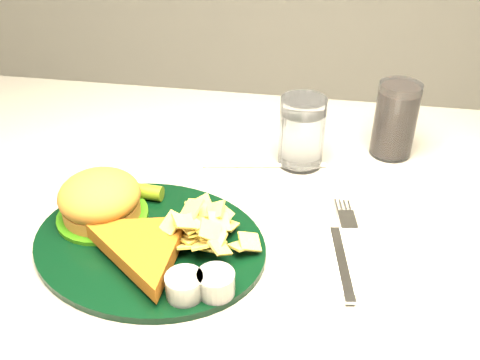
{
  "coord_description": "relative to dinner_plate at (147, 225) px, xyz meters",
  "views": [
    {
      "loc": [
        0.12,
        -0.6,
        1.2
      ],
      "look_at": [
        0.02,
        0.0,
        0.8
      ],
      "focal_mm": 40.0,
      "sensor_mm": 36.0,
      "label": 1
    }
  ],
  "objects": [
    {
      "name": "water_glass",
      "position": [
        0.18,
        0.24,
        0.02
      ],
      "size": [
        0.09,
        0.09,
        0.11
      ],
      "primitive_type": "cylinder",
      "rotation": [
        0.0,
        0.0,
        0.23
      ],
      "color": "white",
      "rests_on": "table"
    },
    {
      "name": "fork_napkin",
      "position": [
        0.25,
        0.01,
        -0.03
      ],
      "size": [
        0.16,
        0.2,
        0.01
      ],
      "primitive_type": null,
      "rotation": [
        0.0,
        0.0,
        0.16
      ],
      "color": "white",
      "rests_on": "table"
    },
    {
      "name": "cola_glass",
      "position": [
        0.32,
        0.3,
        0.03
      ],
      "size": [
        0.08,
        0.08,
        0.12
      ],
      "primitive_type": "cylinder",
      "rotation": [
        0.0,
        0.0,
        -0.27
      ],
      "color": "black",
      "rests_on": "table"
    },
    {
      "name": "wrapped_straw",
      "position": [
        0.12,
        0.22,
        -0.03
      ],
      "size": [
        0.21,
        0.1,
        0.01
      ],
      "primitive_type": null,
      "rotation": [
        0.0,
        0.0,
        0.18
      ],
      "color": "white",
      "rests_on": "table"
    },
    {
      "name": "dinner_plate",
      "position": [
        0.0,
        0.0,
        0.0
      ],
      "size": [
        0.36,
        0.32,
        0.07
      ],
      "primitive_type": null,
      "rotation": [
        0.0,
        0.0,
        -0.23
      ],
      "color": "black",
      "rests_on": "table"
    }
  ]
}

